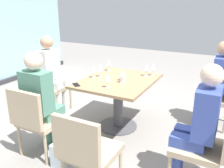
{
  "coord_description": "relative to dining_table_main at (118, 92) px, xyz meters",
  "views": [
    {
      "loc": [
        -2.91,
        -1.43,
        1.76
      ],
      "look_at": [
        0.0,
        0.1,
        0.65
      ],
      "focal_mm": 39.17,
      "sensor_mm": 36.0,
      "label": 1
    }
  ],
  "objects": [
    {
      "name": "person_front_left",
      "position": [
        -0.72,
        -1.19,
        0.16
      ],
      "size": [
        0.34,
        0.39,
        1.26
      ],
      "color": "#384C9E",
      "rests_on": "ground_plane"
    },
    {
      "name": "person_front_right",
      "position": [
        0.72,
        -1.19,
        0.16
      ],
      "size": [
        0.34,
        0.39,
        1.26
      ],
      "color": "#384C9E",
      "rests_on": "ground_plane"
    },
    {
      "name": "chair_front_left",
      "position": [
        -0.72,
        -1.3,
        -0.04
      ],
      "size": [
        0.46,
        0.5,
        0.87
      ],
      "color": "tan",
      "rests_on": "ground_plane"
    },
    {
      "name": "wine_glass_1",
      "position": [
        -0.09,
        0.35,
        0.32
      ],
      "size": [
        0.07,
        0.07,
        0.18
      ],
      "color": "silver",
      "rests_on": "dining_table_main"
    },
    {
      "name": "dining_table_main",
      "position": [
        0.0,
        0.0,
        0.0
      ],
      "size": [
        1.15,
        0.94,
        0.73
      ],
      "color": "#997551",
      "rests_on": "ground_plane"
    },
    {
      "name": "chair_near_window",
      "position": [
        0.0,
        1.3,
        -0.04
      ],
      "size": [
        0.46,
        0.51,
        0.87
      ],
      "color": "tan",
      "rests_on": "ground_plane"
    },
    {
      "name": "coffee_cup",
      "position": [
        -0.0,
        -0.07,
        0.23
      ],
      "size": [
        0.08,
        0.08,
        0.09
      ],
      "primitive_type": "cylinder",
      "color": "white",
      "rests_on": "dining_table_main"
    },
    {
      "name": "chair_far_left",
      "position": [
        -1.08,
        0.52,
        -0.04
      ],
      "size": [
        0.5,
        0.46,
        0.87
      ],
      "color": "tan",
      "rests_on": "ground_plane"
    },
    {
      "name": "wine_glass_6",
      "position": [
        0.35,
        -0.28,
        0.32
      ],
      "size": [
        0.07,
        0.07,
        0.18
      ],
      "color": "silver",
      "rests_on": "dining_table_main"
    },
    {
      "name": "wine_glass_5",
      "position": [
        0.01,
        0.3,
        0.32
      ],
      "size": [
        0.07,
        0.07,
        0.18
      ],
      "color": "silver",
      "rests_on": "dining_table_main"
    },
    {
      "name": "wine_glass_3",
      "position": [
        -0.36,
        -0.03,
        0.32
      ],
      "size": [
        0.07,
        0.07,
        0.18
      ],
      "color": "silver",
      "rests_on": "dining_table_main"
    },
    {
      "name": "person_far_left",
      "position": [
        -0.97,
        0.52,
        0.16
      ],
      "size": [
        0.39,
        0.34,
        1.26
      ],
      "color": "#4C7F6B",
      "rests_on": "ground_plane"
    },
    {
      "name": "cell_phone_on_table",
      "position": [
        -0.46,
        0.39,
        0.19
      ],
      "size": [
        0.14,
        0.16,
        0.01
      ],
      "primitive_type": "cube",
      "rotation": [
        0.0,
        0.0,
        -0.67
      ],
      "color": "black",
      "rests_on": "dining_table_main"
    },
    {
      "name": "wine_glass_4",
      "position": [
        0.35,
        0.34,
        0.32
      ],
      "size": [
        0.07,
        0.07,
        0.18
      ],
      "color": "silver",
      "rests_on": "dining_table_main"
    },
    {
      "name": "ground_plane",
      "position": [
        0.0,
        0.0,
        -0.54
      ],
      "size": [
        12.0,
        12.0,
        0.0
      ],
      "primitive_type": "plane",
      "color": "gray"
    },
    {
      "name": "wine_glass_0",
      "position": [
        -0.1,
        -0.11,
        0.32
      ],
      "size": [
        0.07,
        0.07,
        0.18
      ],
      "color": "silver",
      "rests_on": "dining_table_main"
    },
    {
      "name": "wine_glass_2",
      "position": [
        0.42,
        -0.36,
        0.32
      ],
      "size": [
        0.07,
        0.07,
        0.18
      ],
      "color": "silver",
      "rests_on": "dining_table_main"
    },
    {
      "name": "person_near_window",
      "position": [
        -0.0,
        1.19,
        0.16
      ],
      "size": [
        0.34,
        0.39,
        1.26
      ],
      "color": "silver",
      "rests_on": "ground_plane"
    },
    {
      "name": "chair_front_right",
      "position": [
        0.72,
        -1.3,
        -0.04
      ],
      "size": [
        0.46,
        0.5,
        0.87
      ],
      "color": "tan",
      "rests_on": "ground_plane"
    },
    {
      "name": "chair_side_end",
      "position": [
        -1.34,
        -0.34,
        -0.04
      ],
      "size": [
        0.5,
        0.46,
        0.87
      ],
      "color": "tan",
      "rests_on": "ground_plane"
    },
    {
      "name": "handbag_2",
      "position": [
        -1.05,
        0.16,
        -0.4
      ],
      "size": [
        0.3,
        0.16,
        0.28
      ],
      "primitive_type": "cube",
      "rotation": [
        0.0,
        0.0,
        -0.02
      ],
      "color": "silver",
      "rests_on": "ground_plane"
    }
  ]
}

